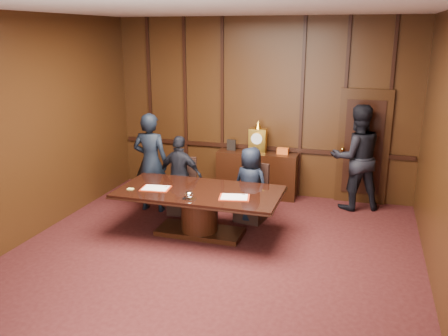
% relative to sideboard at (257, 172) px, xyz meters
% --- Properties ---
extents(room, '(7.00, 7.04, 3.50)m').
position_rel_sideboard_xyz_m(room, '(0.07, -3.12, 1.24)').
color(room, black).
rests_on(room, ground).
extents(sideboard, '(1.60, 0.45, 1.54)m').
position_rel_sideboard_xyz_m(sideboard, '(0.00, 0.00, 0.00)').
color(sideboard, black).
rests_on(sideboard, ground).
extents(conference_table, '(2.62, 1.32, 0.76)m').
position_rel_sideboard_xyz_m(conference_table, '(-0.45, -2.16, 0.02)').
color(conference_table, black).
rests_on(conference_table, ground).
extents(folder_left, '(0.50, 0.38, 0.02)m').
position_rel_sideboard_xyz_m(folder_left, '(-1.15, -2.30, 0.28)').
color(folder_left, '#A8280F').
rests_on(folder_left, conference_table).
extents(folder_right, '(0.52, 0.41, 0.02)m').
position_rel_sideboard_xyz_m(folder_right, '(0.18, -2.34, 0.28)').
color(folder_right, '#A8280F').
rests_on(folder_right, conference_table).
extents(inkstand, '(0.20, 0.14, 0.12)m').
position_rel_sideboard_xyz_m(inkstand, '(-0.45, -2.61, 0.33)').
color(inkstand, white).
rests_on(inkstand, conference_table).
extents(notepad, '(0.10, 0.07, 0.01)m').
position_rel_sideboard_xyz_m(notepad, '(-1.53, -2.45, 0.28)').
color(notepad, '#E3DC6F').
rests_on(notepad, conference_table).
extents(chair_left, '(0.56, 0.56, 0.99)m').
position_rel_sideboard_xyz_m(chair_left, '(-1.11, -1.28, -0.19)').
color(chair_left, black).
rests_on(chair_left, ground).
extents(chair_right, '(0.55, 0.55, 0.99)m').
position_rel_sideboard_xyz_m(chair_right, '(0.20, -1.28, -0.19)').
color(chair_right, black).
rests_on(chair_right, ground).
extents(signatory_left, '(0.87, 0.43, 1.44)m').
position_rel_sideboard_xyz_m(signatory_left, '(-1.10, -1.36, 0.24)').
color(signatory_left, black).
rests_on(signatory_left, ground).
extents(signatory_right, '(0.75, 0.60, 1.33)m').
position_rel_sideboard_xyz_m(signatory_right, '(0.20, -1.36, 0.18)').
color(signatory_right, black).
rests_on(signatory_right, ground).
extents(witness_left, '(0.67, 0.45, 1.82)m').
position_rel_sideboard_xyz_m(witness_left, '(-1.68, -1.35, 0.43)').
color(witness_left, black).
rests_on(witness_left, ground).
extents(witness_right, '(1.16, 1.04, 1.96)m').
position_rel_sideboard_xyz_m(witness_right, '(1.89, -0.16, 0.50)').
color(witness_right, black).
rests_on(witness_right, ground).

